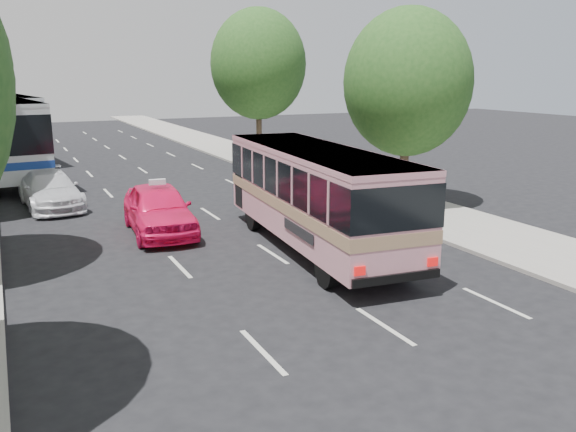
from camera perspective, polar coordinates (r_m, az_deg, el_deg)
ground at (r=14.81m, az=1.34°, el=-8.13°), size 120.00×120.00×0.00m
sidewalk_right at (r=35.89m, az=-0.95°, el=4.75°), size 4.00×90.00×0.12m
tree_right_near at (r=25.19m, az=11.37°, el=12.60°), size 5.10×5.10×7.95m
tree_right_far at (r=39.34m, az=-2.66°, el=14.35°), size 6.00×6.00×9.35m
pink_bus at (r=18.72m, az=2.57°, el=2.69°), size 3.35×10.07×3.15m
pink_taxi at (r=21.27m, az=-12.01°, el=0.64°), size 2.35×5.12×1.70m
white_pickup at (r=26.64m, az=-21.35°, el=2.28°), size 2.44×5.18×1.46m
taxi_roof_sign at (r=21.09m, az=-12.13°, el=3.14°), size 0.56×0.22×0.18m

